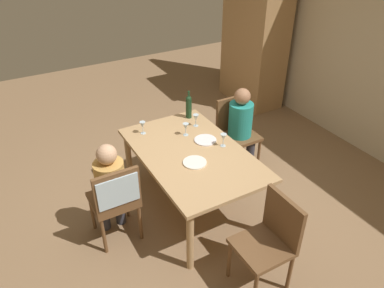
{
  "coord_description": "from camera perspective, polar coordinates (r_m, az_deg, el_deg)",
  "views": [
    {
      "loc": [
        2.84,
        -1.6,
        2.92
      ],
      "look_at": [
        0.0,
        0.0,
        0.83
      ],
      "focal_mm": 34.8,
      "sensor_mm": 36.0,
      "label": 1
    }
  ],
  "objects": [
    {
      "name": "chair_right_end",
      "position": [
        3.34,
        11.96,
        -13.8
      ],
      "size": [
        0.44,
        0.44,
        0.92
      ],
      "rotation": [
        0.0,
        0.0,
        3.14
      ],
      "color": "brown",
      "rests_on": "ground_plane"
    },
    {
      "name": "rear_room_partition",
      "position": [
        5.4,
        26.66,
        12.36
      ],
      "size": [
        6.4,
        0.12,
        2.7
      ],
      "primitive_type": "cube",
      "color": "beige",
      "rests_on": "ground_plane"
    },
    {
      "name": "wine_glass_far",
      "position": [
        4.16,
        -0.97,
        2.64
      ],
      "size": [
        0.07,
        0.07,
        0.15
      ],
      "color": "silver",
      "rests_on": "dining_table"
    },
    {
      "name": "dinner_plate_guest_left",
      "position": [
        4.11,
        2.05,
        0.61
      ],
      "size": [
        0.25,
        0.25,
        0.01
      ],
      "primitive_type": "cylinder",
      "color": "white",
      "rests_on": "dining_table"
    },
    {
      "name": "ground_plane",
      "position": [
        4.37,
        0.0,
        -9.23
      ],
      "size": [
        10.0,
        10.0,
        0.0
      ],
      "primitive_type": "plane",
      "color": "#846647"
    },
    {
      "name": "dinner_plate_host",
      "position": [
        3.75,
        0.42,
        -2.84
      ],
      "size": [
        0.24,
        0.24,
        0.01
      ],
      "primitive_type": "cylinder",
      "color": "white",
      "rests_on": "dining_table"
    },
    {
      "name": "armoire_cabinet",
      "position": [
        6.41,
        9.57,
        15.67
      ],
      "size": [
        1.18,
        0.62,
        2.18
      ],
      "color": "#A87F51",
      "rests_on": "ground_plane"
    },
    {
      "name": "chair_far_left",
      "position": [
        4.78,
        6.7,
        2.44
      ],
      "size": [
        0.44,
        0.44,
        0.92
      ],
      "rotation": [
        0.0,
        0.0,
        -1.57
      ],
      "color": "brown",
      "rests_on": "ground_plane"
    },
    {
      "name": "wine_glass_near_right",
      "position": [
        4.23,
        -7.57,
        2.87
      ],
      "size": [
        0.07,
        0.07,
        0.15
      ],
      "color": "silver",
      "rests_on": "dining_table"
    },
    {
      "name": "wine_glass_centre",
      "position": [
        3.98,
        4.83,
        0.99
      ],
      "size": [
        0.07,
        0.07,
        0.15
      ],
      "color": "silver",
      "rests_on": "dining_table"
    },
    {
      "name": "person_woman_host",
      "position": [
        4.65,
        7.58,
        3.02
      ],
      "size": [
        0.34,
        0.3,
        1.11
      ],
      "rotation": [
        0.0,
        0.0,
        -1.57
      ],
      "color": "#33333D",
      "rests_on": "ground_plane"
    },
    {
      "name": "person_man_bearded",
      "position": [
        3.73,
        -12.42,
        -6.0
      ],
      "size": [
        0.33,
        0.29,
        1.1
      ],
      "rotation": [
        0.0,
        0.0,
        1.57
      ],
      "color": "#33333D",
      "rests_on": "ground_plane"
    },
    {
      "name": "wine_bottle_tall_green",
      "position": [
        4.51,
        -0.51,
        5.85
      ],
      "size": [
        0.07,
        0.07,
        0.35
      ],
      "color": "#19381E",
      "rests_on": "dining_table"
    },
    {
      "name": "chair_near",
      "position": [
        3.64,
        -11.57,
        -7.85
      ],
      "size": [
        0.46,
        0.44,
        0.92
      ],
      "rotation": [
        0.0,
        0.0,
        1.57
      ],
      "color": "brown",
      "rests_on": "ground_plane"
    },
    {
      "name": "dining_table",
      "position": [
        3.97,
        0.0,
        -2.19
      ],
      "size": [
        1.67,
        1.04,
        0.73
      ],
      "color": "tan",
      "rests_on": "ground_plane"
    },
    {
      "name": "wine_glass_near_left",
      "position": [
        4.34,
        0.59,
        4.02
      ],
      "size": [
        0.07,
        0.07,
        0.15
      ],
      "color": "silver",
      "rests_on": "dining_table"
    }
  ]
}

